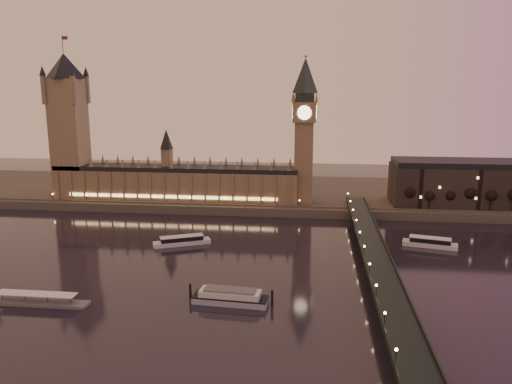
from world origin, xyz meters
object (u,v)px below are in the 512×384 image
Objects in this scene: cruise_boat_a at (182,241)px; pontoon_pier at (38,301)px; cruise_boat_b at (430,243)px; moored_barge at (230,297)px.

pontoon_pier is at bearing -139.07° from cruise_boat_a.
moored_barge is at bearing -125.29° from cruise_boat_b.
cruise_boat_b is 132.23m from moored_barge.
cruise_boat_b is 203.55m from pontoon_pier.
cruise_boat_a is 1.06× the size of cruise_boat_b.
moored_barge reaches higher than cruise_boat_b.
cruise_boat_a is 0.89× the size of moored_barge.
cruise_boat_b is 0.84× the size of moored_barge.
moored_barge is 79.88m from pontoon_pier.
pontoon_pier is (-38.87, -84.46, -1.06)m from cruise_boat_a.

